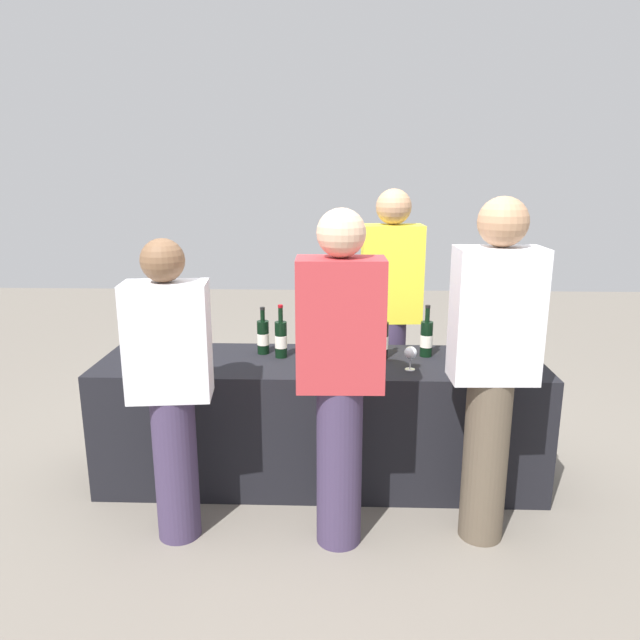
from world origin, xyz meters
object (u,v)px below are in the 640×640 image
Objects in this scene: wine_bottle_1 at (263,337)px; wine_glass_0 at (182,350)px; server_pouring at (391,307)px; guest_1 at (340,371)px; wine_bottle_5 at (426,338)px; wine_glass_1 at (308,353)px; wine_glass_2 at (340,349)px; wine_glass_3 at (411,353)px; wine_glass_4 at (464,357)px; guest_2 at (492,362)px; wine_bottle_3 at (337,340)px; wine_bottle_4 at (382,340)px; wine_bottle_2 at (281,339)px; guest_0 at (171,384)px; wine_bottle_0 at (174,339)px.

wine_bottle_1 reaches higher than wine_glass_0.
server_pouring reaches higher than guest_1.
wine_bottle_5 reaches higher than wine_glass_1.
wine_glass_2 is 1.02× the size of wine_glass_3.
wine_glass_1 is at bearing -6.38° from wine_glass_0.
wine_bottle_1 is at bearing 162.05° from wine_glass_3.
guest_2 is (0.05, -0.41, 0.10)m from wine_glass_4.
wine_bottle_3 is 0.47m from wine_glass_3.
wine_glass_4 is at bearing -28.45° from wine_bottle_4.
wine_bottle_5 is 2.26× the size of wine_glass_2.
wine_bottle_3 is at bearing 152.69° from wine_glass_3.
guest_2 is (0.75, 0.06, 0.03)m from guest_1.
wine_bottle_5 is (0.88, 0.05, -0.00)m from wine_bottle_2.
guest_1 is (-0.25, -0.71, 0.04)m from wine_bottle_4.
wine_glass_2 is (0.02, -0.15, -0.00)m from wine_bottle_3.
wine_glass_2 is at bearing -21.93° from wine_bottle_2.
guest_2 is at bearing -33.95° from wine_glass_2.
guest_1 reaches higher than guest_0.
wine_bottle_0 is 1.27m from wine_bottle_4.
wine_bottle_4 is at bearing 125.45° from guest_2.
wine_bottle_3 is at bearing -8.39° from wine_bottle_1.
wine_bottle_5 is at bearing -1.27° from wine_bottle_1.
guest_1 reaches higher than wine_glass_3.
wine_bottle_4 is 0.20× the size of guest_0.
wine_bottle_0 is 1.01× the size of wine_bottle_1.
wine_glass_3 is 0.08× the size of guest_1.
wine_glass_0 is (-0.45, -0.22, -0.02)m from wine_bottle_1.
guest_1 is at bearing -63.29° from wine_bottle_2.
wine_glass_3 is (0.15, -0.21, -0.02)m from wine_bottle_4.
server_pouring is (0.36, 0.52, 0.09)m from wine_bottle_3.
wine_glass_0 is (-1.18, -0.15, -0.03)m from wine_bottle_4.
server_pouring reaches higher than wine_bottle_1.
wine_glass_0 is 1.44m from server_pouring.
wine_glass_1 is (0.74, -0.08, 0.01)m from wine_glass_0.
wine_glass_0 is 0.08× the size of guest_0.
wine_bottle_0 reaches higher than wine_glass_2.
guest_2 reaches higher than wine_bottle_5.
guest_0 is (-0.36, -0.76, -0.03)m from wine_bottle_1.
wine_bottle_1 is at bearing 165.04° from wine_glass_4.
wine_bottle_4 reaches higher than wine_bottle_3.
wine_glass_2 is 1.08× the size of wine_glass_4.
server_pouring is (0.09, 0.52, 0.08)m from wine_bottle_4.
wine_glass_2 is at bearing -150.32° from wine_bottle_4.
wine_glass_3 is 0.08× the size of server_pouring.
guest_1 is at bearing -58.74° from wine_bottle_1.
wine_glass_1 and wine_glass_2 have the same top height.
wine_glass_1 is at bearing 28.67° from guest_0.
wine_bottle_0 is 0.72m from guest_0.
wine_glass_0 is at bearing 161.46° from guest_2.
wine_bottle_3 is 2.41× the size of wine_glass_0.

